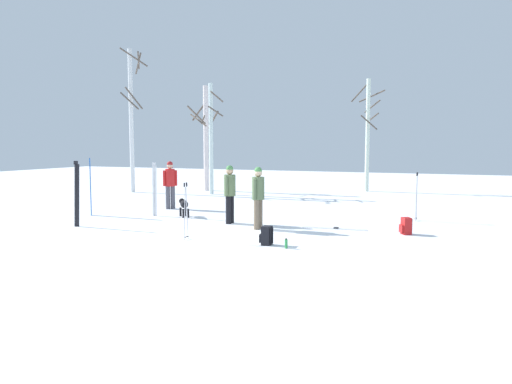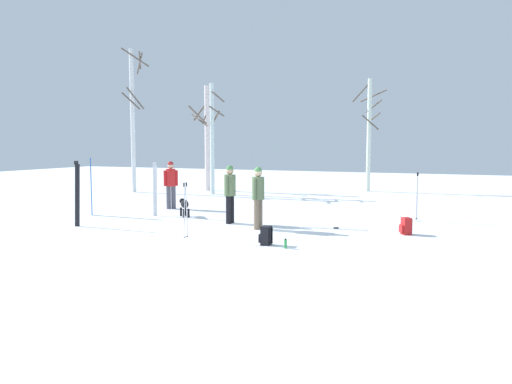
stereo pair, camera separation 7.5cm
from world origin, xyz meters
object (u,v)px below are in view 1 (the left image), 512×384
(person_0, at_px, (258,194))
(ski_pair_planted_0, at_px, (77,194))
(backpack_0, at_px, (406,226))
(water_bottle_0, at_px, (286,244))
(dog, at_px, (184,205))
(birch_tree_0, at_px, (132,117))
(ski_pair_planted_2, at_px, (155,189))
(ski_poles_0, at_px, (417,195))
(ski_pair_planted_1, at_px, (91,187))
(birch_tree_2, at_px, (211,137))
(ski_pair_lying_0, at_px, (334,228))
(backpack_1, at_px, (266,236))
(person_2, at_px, (230,190))
(person_1, at_px, (170,182))
(ski_poles_1, at_px, (186,209))
(birch_tree_1, at_px, (206,136))

(person_0, xyz_separation_m, ski_pair_planted_0, (-4.90, -1.57, -0.05))
(backpack_0, xyz_separation_m, water_bottle_0, (-2.29, -2.84, -0.11))
(dog, bearing_deg, birch_tree_0, 136.63)
(water_bottle_0, bearing_deg, ski_pair_planted_2, 150.71)
(dog, distance_m, ski_pair_planted_2, 1.09)
(dog, xyz_separation_m, ski_pair_planted_0, (-1.80, -2.82, 0.54))
(ski_pair_planted_2, bearing_deg, ski_poles_0, 15.43)
(ski_pair_planted_1, height_order, birch_tree_2, birch_tree_2)
(birch_tree_2, bearing_deg, water_bottle_0, -54.50)
(ski_pair_lying_0, bearing_deg, water_bottle_0, -97.43)
(ski_poles_0, bearing_deg, water_bottle_0, -113.60)
(ski_pair_planted_0, height_order, backpack_1, ski_pair_planted_0)
(ski_pair_planted_0, xyz_separation_m, ski_pair_planted_2, (0.84, 2.60, -0.06))
(person_2, xyz_separation_m, water_bottle_0, (2.69, -2.70, -0.88))
(person_0, relative_size, person_1, 1.00)
(ski_pair_lying_0, height_order, ski_poles_1, ski_poles_1)
(ski_pair_planted_2, distance_m, ski_poles_1, 4.34)
(person_2, distance_m, ski_poles_0, 5.68)
(person_2, xyz_separation_m, ski_poles_0, (5.02, 2.64, -0.19))
(ski_pair_planted_0, relative_size, ski_poles_0, 1.26)
(person_0, height_order, ski_poles_0, person_0)
(ski_poles_0, bearing_deg, birch_tree_1, 149.34)
(backpack_0, xyz_separation_m, birch_tree_0, (-13.39, 6.61, 3.40))
(person_2, relative_size, water_bottle_0, 7.64)
(ski_poles_1, bearing_deg, ski_pair_planted_2, 133.92)
(ski_pair_planted_1, xyz_separation_m, ski_poles_0, (9.95, 2.87, -0.15))
(person_0, height_order, ski_pair_planted_0, ski_pair_planted_0)
(birch_tree_2, bearing_deg, person_2, -58.64)
(ski_poles_0, distance_m, backpack_1, 5.92)
(ski_pair_planted_2, xyz_separation_m, ski_poles_1, (3.01, -3.13, -0.11))
(ski_pair_planted_0, bearing_deg, dog, 57.43)
(person_1, relative_size, person_2, 1.00)
(ski_poles_1, distance_m, backpack_0, 5.67)
(backpack_0, bearing_deg, ski_pair_lying_0, 176.76)
(person_1, height_order, ski_poles_0, person_1)
(person_2, bearing_deg, birch_tree_0, 141.22)
(person_1, height_order, ski_pair_planted_0, ski_pair_planted_0)
(birch_tree_2, bearing_deg, ski_pair_planted_2, -77.14)
(dog, height_order, ski_pair_planted_2, ski_pair_planted_2)
(person_1, relative_size, birch_tree_0, 0.25)
(water_bottle_0, bearing_deg, birch_tree_2, 125.50)
(person_0, xyz_separation_m, birch_tree_1, (-6.74, 9.52, 1.71))
(ski_pair_planted_2, relative_size, water_bottle_0, 7.76)
(ski_pair_planted_1, xyz_separation_m, ski_pair_planted_2, (2.01, 0.68, -0.07))
(backpack_0, xyz_separation_m, birch_tree_2, (-9.49, 7.24, 2.44))
(ski_poles_1, height_order, backpack_1, ski_poles_1)
(person_1, relative_size, backpack_1, 3.90)
(ski_poles_0, relative_size, birch_tree_0, 0.22)
(person_2, bearing_deg, ski_pair_planted_2, 171.28)
(dog, height_order, ski_poles_1, ski_poles_1)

